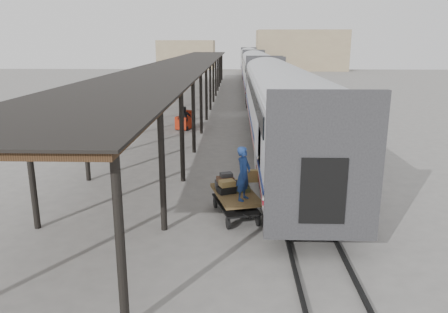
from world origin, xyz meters
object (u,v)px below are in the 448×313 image
(baggage_cart, at_px, (236,199))
(luggage_tug, at_px, (185,121))
(porter, at_px, (244,174))
(pedestrian, at_px, (185,119))

(baggage_cart, bearing_deg, luggage_tug, 87.59)
(baggage_cart, height_order, porter, porter)
(baggage_cart, bearing_deg, pedestrian, 87.95)
(pedestrian, bearing_deg, luggage_tug, -91.37)
(porter, height_order, pedestrian, porter)
(luggage_tug, relative_size, porter, 0.91)
(porter, distance_m, pedestrian, 15.72)
(luggage_tug, distance_m, pedestrian, 0.68)
(baggage_cart, relative_size, porter, 1.50)
(luggage_tug, xyz_separation_m, porter, (3.71, -15.89, 1.17))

